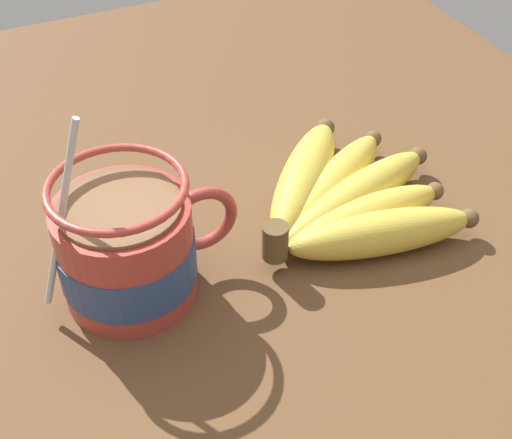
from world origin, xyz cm
name	(u,v)px	position (x,y,z in cm)	size (l,w,h in cm)	color
table	(171,280)	(0.00, 0.00, 1.57)	(93.05, 93.05, 3.15)	brown
coffee_mug	(128,248)	(-3.19, -1.23, 7.42)	(14.95, 9.93, 15.79)	#B23D33
banana_bunch	(344,200)	(15.22, -0.46, 4.96)	(18.73, 18.98, 4.28)	brown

